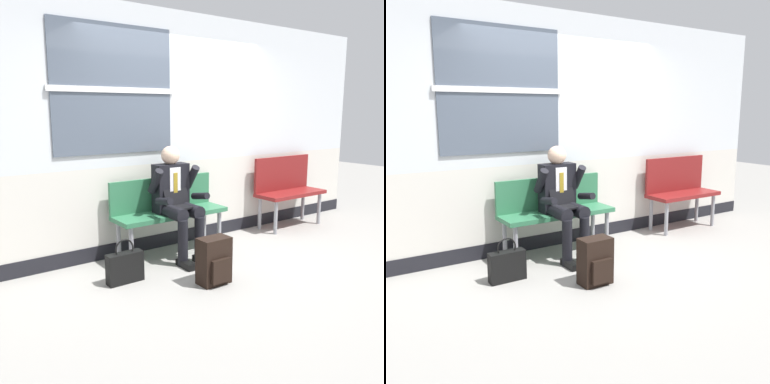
# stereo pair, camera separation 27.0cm
# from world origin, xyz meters

# --- Properties ---
(ground_plane) EXTENTS (18.00, 18.00, 0.00)m
(ground_plane) POSITION_xyz_m (0.00, 0.00, 0.00)
(ground_plane) COLOR gray
(station_wall) EXTENTS (6.44, 0.16, 2.77)m
(station_wall) POSITION_xyz_m (-0.02, 0.72, 1.38)
(station_wall) COLOR silver
(station_wall) RESTS_ON ground
(bench_with_person) EXTENTS (1.35, 0.42, 0.88)m
(bench_with_person) POSITION_xyz_m (-0.31, 0.44, 0.54)
(bench_with_person) COLOR #2D6B47
(bench_with_person) RESTS_ON ground
(bench_empty) EXTENTS (1.07, 0.42, 1.00)m
(bench_empty) POSITION_xyz_m (1.72, 0.45, 0.58)
(bench_empty) COLOR maroon
(bench_empty) RESTS_ON ground
(person_seated) EXTENTS (0.57, 0.70, 1.26)m
(person_seated) POSITION_xyz_m (-0.31, 0.24, 0.68)
(person_seated) COLOR black
(person_seated) RESTS_ON ground
(backpack) EXTENTS (0.31, 0.23, 0.46)m
(backpack) POSITION_xyz_m (-0.43, -0.59, 0.22)
(backpack) COLOR black
(backpack) RESTS_ON ground
(handbag) EXTENTS (0.36, 0.12, 0.44)m
(handbag) POSITION_xyz_m (-1.12, -0.06, 0.16)
(handbag) COLOR black
(handbag) RESTS_ON ground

